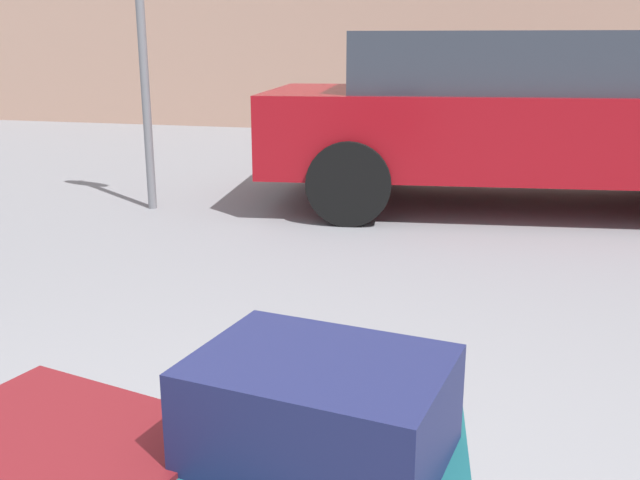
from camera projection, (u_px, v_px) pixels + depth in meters
duffel_bag_navy_topmost_pile at (320, 408)px, 1.27m from camera, size 0.48×0.39×0.19m
parked_car at (522, 115)px, 5.88m from camera, size 4.50×2.37×1.42m
no_parking_sign at (141, 27)px, 5.58m from camera, size 0.50×0.07×2.35m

